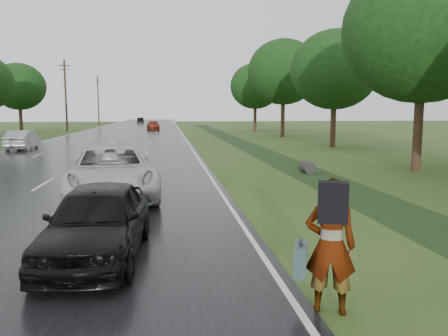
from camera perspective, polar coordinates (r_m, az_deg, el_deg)
road at (r=55.14m, az=-12.59°, el=4.31°), size 14.00×180.00×0.04m
edge_stripe_east at (r=54.95m, az=-5.54°, el=4.47°), size 0.12×180.00×0.01m
edge_stripe_west at (r=56.14m, az=-19.48°, el=4.14°), size 0.12×180.00×0.01m
center_line at (r=55.14m, az=-12.59°, el=4.33°), size 0.12×180.00×0.01m
drainage_ditch at (r=29.45m, az=5.55°, el=1.83°), size 2.20×120.00×0.56m
utility_pole_far at (r=66.39m, az=-19.98°, el=9.03°), size 1.60×0.26×10.00m
utility_pole_distant at (r=95.91m, az=-16.11°, el=8.58°), size 1.60×0.26×10.00m
tree_east_b at (r=23.55m, az=24.62°, el=16.00°), size 7.60×7.60×10.11m
tree_east_c at (r=36.51m, az=14.28°, el=12.32°), size 7.00×7.00×9.29m
tree_east_d at (r=49.74m, az=7.78°, el=12.31°), size 8.00×8.00×10.76m
tree_east_f at (r=63.21m, az=4.12°, el=10.62°), size 7.20×7.20×9.62m
tree_west_f at (r=65.93m, az=-25.22°, el=9.60°), size 7.00×7.00×9.29m
pedestrian at (r=6.56m, az=13.52°, el=-9.63°), size 0.97×0.99×2.00m
white_pickup at (r=15.10m, az=-14.57°, el=-0.48°), size 3.63×6.52×1.72m
dark_sedan at (r=9.01m, az=-16.18°, el=-6.64°), size 2.00×4.45×1.48m
silver_sedan at (r=35.92m, az=-24.81°, el=3.36°), size 1.62×4.43×1.45m
far_car_red at (r=66.01m, az=-9.22°, el=5.49°), size 1.96×4.66×1.34m
far_car_dark at (r=100.99m, az=-10.90°, el=6.12°), size 1.84×4.17×1.33m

